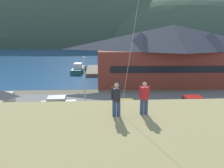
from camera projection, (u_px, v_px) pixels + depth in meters
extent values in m
plane|color=#66604C|center=(106.00, 141.00, 21.27)|extent=(600.00, 600.00, 0.00)
cube|color=slate|center=(105.00, 119.00, 26.10)|extent=(40.00, 20.00, 0.10)
cube|color=navy|center=(101.00, 57.00, 79.41)|extent=(360.00, 84.00, 0.03)
ellipsoid|color=#42513D|center=(72.00, 44.00, 132.99)|extent=(146.89, 54.44, 70.23)
ellipsoid|color=#42513D|center=(189.00, 44.00, 136.62)|extent=(134.36, 72.23, 54.13)
cube|color=brown|center=(172.00, 66.00, 42.19)|extent=(26.66, 10.33, 6.17)
cube|color=black|center=(180.00, 69.00, 37.50)|extent=(22.39, 0.85, 1.10)
pyramid|color=#3D3D47|center=(174.00, 37.00, 40.94)|extent=(28.28, 11.33, 4.24)
pyramid|color=#3D3D47|center=(141.00, 41.00, 39.36)|extent=(5.36, 5.36, 2.97)
pyramid|color=#3D3D47|center=(211.00, 41.00, 39.61)|extent=(5.36, 5.36, 2.97)
cube|color=#70604C|center=(94.00, 70.00, 53.10)|extent=(3.20, 11.34, 0.70)
cube|color=#23564C|center=(79.00, 70.00, 52.64)|extent=(2.99, 7.35, 0.90)
cube|color=#33665B|center=(78.00, 68.00, 52.52)|extent=(2.90, 7.12, 0.16)
cube|color=silver|center=(78.00, 66.00, 51.84)|extent=(1.81, 2.29, 1.10)
cube|color=red|center=(194.00, 105.00, 28.35)|extent=(4.31, 2.08, 0.80)
cube|color=#B11A15|center=(193.00, 99.00, 28.15)|extent=(2.20, 1.74, 0.70)
cube|color=black|center=(193.00, 100.00, 28.16)|extent=(2.25, 1.77, 0.32)
cylinder|color=black|center=(208.00, 110.00, 27.72)|extent=(0.65, 0.26, 0.64)
cylinder|color=black|center=(200.00, 105.00, 29.49)|extent=(0.65, 0.26, 0.64)
cylinder|color=black|center=(186.00, 111.00, 27.40)|extent=(0.65, 0.26, 0.64)
cylinder|color=black|center=(180.00, 106.00, 29.17)|extent=(0.65, 0.26, 0.64)
cube|color=silver|center=(58.00, 106.00, 28.17)|extent=(4.30, 2.04, 0.80)
cube|color=beige|center=(57.00, 100.00, 27.97)|extent=(2.19, 1.72, 0.70)
cube|color=black|center=(57.00, 100.00, 27.98)|extent=(2.23, 1.75, 0.32)
cylinder|color=black|center=(69.00, 111.00, 27.53)|extent=(0.65, 0.26, 0.64)
cylinder|color=black|center=(70.00, 106.00, 29.30)|extent=(0.65, 0.26, 0.64)
cylinder|color=black|center=(46.00, 112.00, 27.23)|extent=(0.65, 0.26, 0.64)
cylinder|color=black|center=(48.00, 107.00, 29.00)|extent=(0.65, 0.26, 0.64)
cube|color=#236633|center=(214.00, 132.00, 21.23)|extent=(4.34, 2.15, 0.80)
cube|color=#1E562B|center=(216.00, 124.00, 21.07)|extent=(2.23, 1.77, 0.70)
cube|color=black|center=(216.00, 124.00, 21.08)|extent=(2.27, 1.81, 0.32)
cylinder|color=black|center=(194.00, 132.00, 22.03)|extent=(0.66, 0.27, 0.64)
cylinder|color=black|center=(204.00, 141.00, 20.26)|extent=(0.66, 0.27, 0.64)
cylinder|color=black|center=(221.00, 130.00, 22.40)|extent=(0.66, 0.27, 0.64)
cube|color=#B28923|center=(38.00, 128.00, 21.88)|extent=(4.36, 2.21, 0.80)
cube|color=olive|center=(39.00, 121.00, 21.70)|extent=(2.25, 1.80, 0.70)
cube|color=black|center=(39.00, 121.00, 21.70)|extent=(2.29, 1.84, 0.32)
cylinder|color=black|center=(28.00, 128.00, 22.92)|extent=(0.66, 0.28, 0.64)
cylinder|color=black|center=(20.00, 137.00, 21.14)|extent=(0.66, 0.28, 0.64)
cylinder|color=black|center=(56.00, 128.00, 22.81)|extent=(0.66, 0.28, 0.64)
cylinder|color=black|center=(50.00, 137.00, 21.03)|extent=(0.66, 0.28, 0.64)
cube|color=#B28923|center=(122.00, 131.00, 21.29)|extent=(4.34, 2.17, 0.80)
cube|color=olive|center=(120.00, 124.00, 21.11)|extent=(2.23, 1.78, 0.70)
cube|color=black|center=(120.00, 124.00, 21.12)|extent=(2.28, 1.82, 0.32)
cylinder|color=black|center=(137.00, 140.00, 20.45)|extent=(0.66, 0.28, 0.64)
cylinder|color=black|center=(136.00, 131.00, 22.23)|extent=(0.66, 0.28, 0.64)
cylinder|color=black|center=(106.00, 140.00, 20.54)|extent=(0.66, 0.28, 0.64)
cylinder|color=black|center=(107.00, 131.00, 22.32)|extent=(0.66, 0.28, 0.64)
cube|color=#B28923|center=(123.00, 110.00, 26.84)|extent=(4.31, 2.09, 0.80)
cube|color=olive|center=(124.00, 103.00, 26.66)|extent=(2.21, 1.74, 0.70)
cube|color=black|center=(124.00, 104.00, 26.67)|extent=(2.25, 1.78, 0.32)
cylinder|color=black|center=(111.00, 110.00, 27.84)|extent=(0.65, 0.26, 0.64)
cylinder|color=black|center=(111.00, 116.00, 26.06)|extent=(0.65, 0.26, 0.64)
cylinder|color=black|center=(134.00, 110.00, 27.81)|extent=(0.65, 0.26, 0.64)
cylinder|color=black|center=(135.00, 116.00, 26.03)|extent=(0.65, 0.26, 0.64)
cylinder|color=#ADADB2|center=(84.00, 81.00, 30.54)|extent=(0.16, 0.16, 6.16)
cube|color=#4C4C51|center=(84.00, 58.00, 30.16)|extent=(0.24, 0.70, 0.20)
cylinder|color=#384770|center=(114.00, 108.00, 12.04)|extent=(0.20, 0.20, 0.82)
cylinder|color=#384770|center=(119.00, 108.00, 12.06)|extent=(0.20, 0.20, 0.82)
cylinder|color=#232328|center=(116.00, 95.00, 11.88)|extent=(0.40, 0.40, 0.64)
sphere|color=tan|center=(116.00, 86.00, 11.76)|extent=(0.24, 0.24, 0.24)
cylinder|color=#232328|center=(120.00, 84.00, 11.94)|extent=(0.13, 0.56, 0.43)
cylinder|color=#232328|center=(112.00, 94.00, 11.84)|extent=(0.11, 0.11, 0.60)
cylinder|color=#384770|center=(142.00, 107.00, 12.29)|extent=(0.20, 0.20, 0.82)
cylinder|color=#384770|center=(146.00, 107.00, 12.30)|extent=(0.20, 0.20, 0.82)
cylinder|color=red|center=(144.00, 93.00, 12.12)|extent=(0.40, 0.40, 0.64)
sphere|color=tan|center=(145.00, 84.00, 12.00)|extent=(0.24, 0.24, 0.24)
cylinder|color=red|center=(140.00, 92.00, 12.09)|extent=(0.11, 0.11, 0.60)
cylinder|color=red|center=(149.00, 92.00, 12.11)|extent=(0.11, 0.11, 0.60)
cylinder|color=silver|center=(134.00, 31.00, 12.90)|extent=(1.68, 3.09, 8.60)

